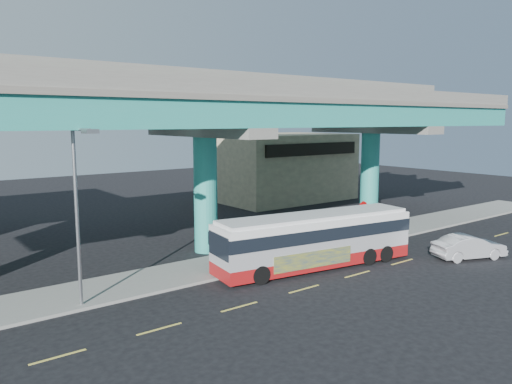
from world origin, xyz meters
TOP-DOWN VIEW (x-y plane):
  - ground at (0.00, 0.00)m, footprint 120.00×120.00m
  - sidewalk at (0.00, 5.50)m, footprint 70.00×4.00m
  - lane_markings at (-0.00, -0.30)m, footprint 58.00×0.12m
  - viaduct at (-0.00, 9.11)m, footprint 52.00×12.40m
  - building_beige at (18.00, 22.98)m, footprint 14.00×10.23m
  - transit_bus at (3.07, 2.11)m, footprint 12.43×4.37m
  - sedan at (11.85, -2.32)m, footprint 4.65×5.55m
  - street_lamp at (-9.73, 3.43)m, footprint 0.50×2.62m
  - stop_sign at (9.59, 4.18)m, footprint 0.85×0.08m

SIDE VIEW (x-z plane):
  - ground at x=0.00m, z-range 0.00..0.00m
  - lane_markings at x=0.00m, z-range 0.00..0.01m
  - sidewalk at x=0.00m, z-range 0.00..0.15m
  - sedan at x=11.85m, z-range 0.00..1.47m
  - transit_bus at x=3.07m, z-range 0.15..3.28m
  - stop_sign at x=9.59m, z-range 0.80..3.62m
  - building_beige at x=18.00m, z-range 0.01..7.01m
  - street_lamp at x=-9.73m, z-range 1.34..9.44m
  - viaduct at x=0.00m, z-range 3.29..14.99m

